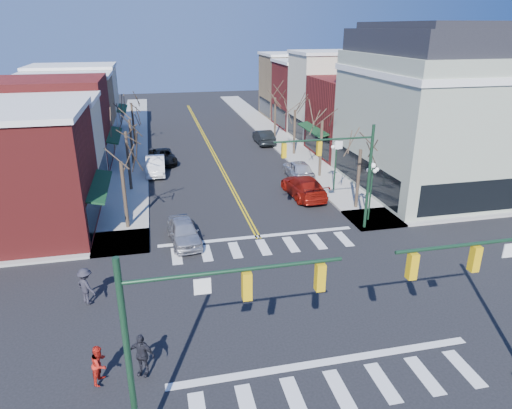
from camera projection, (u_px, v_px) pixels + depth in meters
ground at (292, 301)px, 23.03m from camera, size 160.00×160.00×0.00m
sidewalk_left at (128, 186)px, 39.38m from camera, size 3.50×70.00×0.15m
sidewalk_right at (319, 173)px, 42.96m from camera, size 3.50×70.00×0.15m
bldg_left_brick_a at (7, 177)px, 29.07m from camera, size 10.00×8.50×8.00m
bldg_left_stucco_a at (35, 151)px, 36.20m from camera, size 10.00×7.00×7.50m
bldg_left_brick_b at (53, 125)px, 43.28m from camera, size 10.00×9.00×8.50m
bldg_left_tan at (67, 113)px, 50.90m from camera, size 10.00×7.50×7.80m
bldg_left_stucco_b at (76, 101)px, 57.87m from camera, size 10.00×8.00×8.20m
bldg_right_brick_a at (363, 117)px, 48.14m from camera, size 10.00×8.50×8.00m
bldg_right_stucco at (336, 97)px, 54.81m from camera, size 10.00×7.00×10.00m
bldg_right_brick_b at (314, 95)px, 61.90m from camera, size 10.00×8.00×8.50m
bldg_right_tan at (297, 86)px, 69.07m from camera, size 10.00×8.00×9.00m
victorian_corner at (437, 109)px, 37.15m from camera, size 12.25×14.25×13.30m
traffic_mast_near_left at (190, 326)px, 13.46m from camera, size 6.60×0.28×7.20m
traffic_mast_far_right at (344, 164)px, 29.17m from camera, size 6.60×0.28×7.20m
lamppost_corner at (372, 182)px, 31.35m from camera, size 0.36×0.36×4.33m
lamppost_midblock at (336, 157)px, 37.26m from camera, size 0.36×0.36×4.33m
tree_left_a at (125, 196)px, 30.43m from camera, size 0.24×0.24×4.76m
tree_left_b at (129, 162)px, 37.65m from camera, size 0.24×0.24×5.04m
tree_left_c at (132, 142)px, 45.00m from camera, size 0.24×0.24×4.55m
tree_left_d at (133, 125)px, 52.21m from camera, size 0.24×0.24×4.90m
tree_right_a at (358, 180)px, 33.90m from camera, size 0.24×0.24×4.62m
tree_right_b at (321, 150)px, 41.07m from camera, size 0.24×0.24×5.18m
tree_right_c at (294, 133)px, 48.40m from camera, size 0.24×0.24×4.83m
tree_right_d at (275, 118)px, 55.64m from camera, size 0.24×0.24×4.97m
car_left_near at (184, 232)px, 29.04m from camera, size 2.22×4.62×1.52m
car_left_mid at (155, 166)px, 42.65m from camera, size 1.81×4.93×1.61m
car_left_far at (163, 157)px, 45.99m from camera, size 2.91×5.22×1.38m
car_right_near at (304, 186)px, 36.93m from camera, size 2.66×5.98×1.71m
car_right_mid at (298, 169)px, 41.47m from camera, size 1.98×4.90×1.67m
car_right_far at (264, 137)px, 53.58m from camera, size 1.75×5.01×1.65m
pedestrian_red_b at (100, 364)px, 17.36m from camera, size 0.84×0.95×1.62m
pedestrian_dark_a at (141, 355)px, 17.70m from camera, size 1.16×0.88×1.84m
pedestrian_dark_b at (86, 286)px, 22.34m from camera, size 1.34×1.37×1.88m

